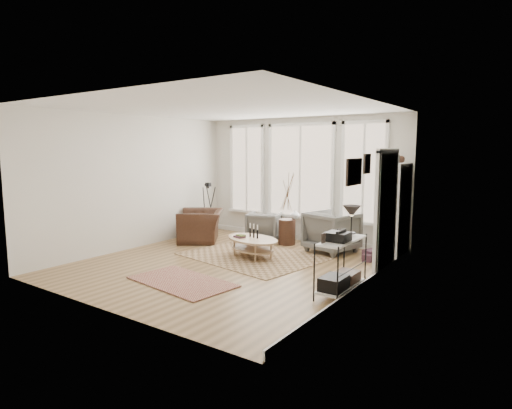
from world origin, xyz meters
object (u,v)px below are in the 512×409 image
Objects in this scene: low_shelf at (341,261)px; armchair_right at (332,232)px; coffee_table at (252,242)px; accent_chair at (201,226)px; side_table at (287,211)px; armchair_left at (264,226)px; bookcase at (397,211)px.

low_shelf is 2.67m from armchair_right.
accent_chair is at bearing 163.00° from coffee_table.
low_shelf is at bearing -45.58° from side_table.
low_shelf reaches higher than armchair_left.
bookcase is 2.17× the size of armchair_right.
bookcase is 2.74× the size of armchair_left.
armchair_right is at bearing 158.00° from armchair_left.
low_shelf is 3.42m from side_table.
armchair_left is at bearing 114.87° from coffee_table.
accent_chair reaches higher than armchair_left.
armchair_right is 0.85× the size of accent_chair.
side_table reaches higher than armchair_right.
armchair_left is at bearing 140.90° from low_shelf.
bookcase is 1.83× the size of accent_chair.
side_table reaches higher than low_shelf.
armchair_right is at bearing 117.69° from low_shelf.
side_table reaches higher than armchair_left.
low_shelf reaches higher than accent_chair.
low_shelf is (-0.06, -2.52, -0.44)m from bookcase.
armchair_left is 0.67× the size of accent_chair.
accent_chair is (-1.22, -0.88, 0.02)m from armchair_left.
coffee_table is 1.51m from side_table.
accent_chair is at bearing 159.55° from low_shelf.
side_table is at bearing 158.77° from armchair_left.
coffee_table is 1.98m from accent_chair.
bookcase is 1.58× the size of low_shelf.
side_table reaches higher than coffee_table.
low_shelf is at bearing 133.05° from armchair_right.
armchair_left is 0.46× the size of side_table.
bookcase is at bearing -157.58° from armchair_right.
side_table is (-1.15, 0.07, 0.35)m from armchair_right.
bookcase is 2.45m from side_table.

